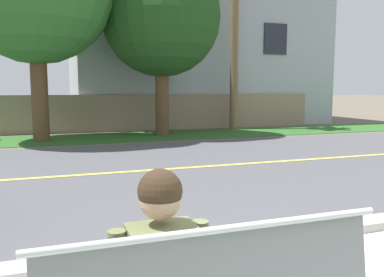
% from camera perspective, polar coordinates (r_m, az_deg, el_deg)
% --- Properties ---
extents(ground_plane, '(140.00, 140.00, 0.00)m').
position_cam_1_polar(ground_plane, '(9.65, -7.80, -2.79)').
color(ground_plane, '#665B4C').
extents(curb_edge, '(44.00, 0.30, 0.11)m').
position_cam_1_polar(curb_edge, '(4.42, 7.61, -14.04)').
color(curb_edge, '#ADA89E').
rests_on(curb_edge, ground_plane).
extents(street_asphalt, '(52.00, 8.00, 0.01)m').
position_cam_1_polar(street_asphalt, '(8.20, -5.68, -4.47)').
color(street_asphalt, '#515156').
rests_on(street_asphalt, ground_plane).
extents(road_centre_line, '(48.00, 0.14, 0.01)m').
position_cam_1_polar(road_centre_line, '(8.20, -5.68, -4.44)').
color(road_centre_line, '#E0CC4C').
rests_on(road_centre_line, ground_plane).
extents(far_verge_grass, '(48.00, 2.80, 0.02)m').
position_cam_1_polar(far_verge_grass, '(13.77, -11.35, 0.13)').
color(far_verge_grass, '#2D6026').
rests_on(far_verge_grass, ground_plane).
extents(seated_person_olive, '(0.52, 0.68, 1.25)m').
position_cam_1_polar(seated_person_olive, '(2.26, -5.02, -18.26)').
color(seated_person_olive, '#333D56').
rests_on(seated_person_olive, ground_plane).
extents(shade_tree_centre, '(4.04, 4.04, 6.67)m').
position_cam_1_polar(shade_tree_centre, '(14.41, -3.73, 17.83)').
color(shade_tree_centre, brown).
rests_on(shade_tree_centre, ground_plane).
extents(garden_wall, '(13.00, 0.36, 1.40)m').
position_cam_1_polar(garden_wall, '(16.22, -4.11, 3.73)').
color(garden_wall, gray).
rests_on(garden_wall, ground_plane).
extents(house_across_street, '(12.25, 6.91, 7.38)m').
position_cam_1_polar(house_across_street, '(20.10, 0.28, 13.06)').
color(house_across_street, '#A3ADB2').
rests_on(house_across_street, ground_plane).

